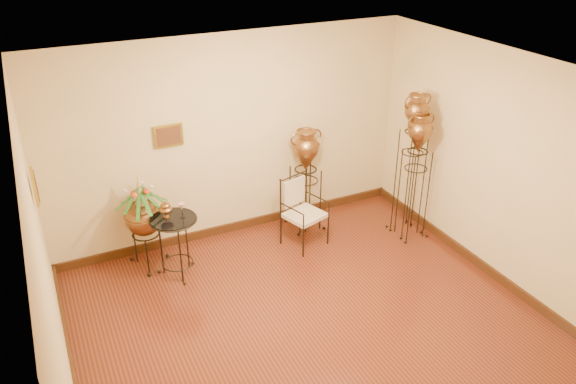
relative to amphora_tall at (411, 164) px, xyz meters
name	(u,v)px	position (x,y,z in m)	size (l,w,h in m)	color
ground	(319,336)	(-2.15, -1.41, -1.05)	(5.00, 5.00, 0.00)	maroon
room_shell	(323,195)	(-2.16, -1.40, 0.69)	(5.02, 5.02, 2.81)	beige
amphora_tall	(411,164)	(0.00, 0.00, 0.00)	(0.53, 0.53, 2.05)	black
amphora_mid	(415,176)	(0.00, -0.11, -0.13)	(0.52, 0.52, 1.82)	black
amphora_short	(305,179)	(-1.22, 0.74, -0.29)	(0.60, 0.60, 1.51)	black
planter_urn	(143,214)	(-3.49, 0.74, -0.30)	(0.89, 0.89, 1.34)	black
armchair	(305,213)	(-1.45, 0.31, -0.56)	(0.68, 0.65, 0.98)	black
side_table	(176,245)	(-3.21, 0.37, -0.62)	(0.72, 0.72, 1.03)	black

